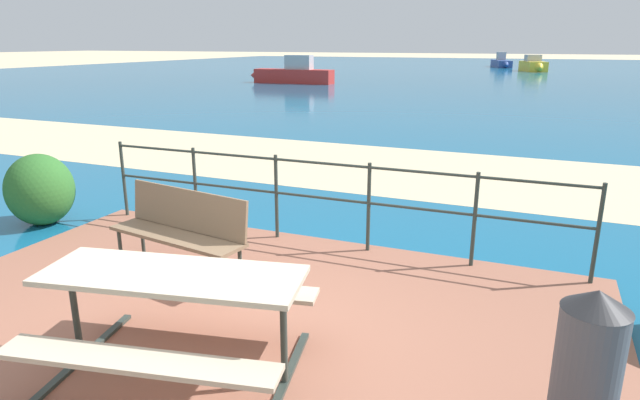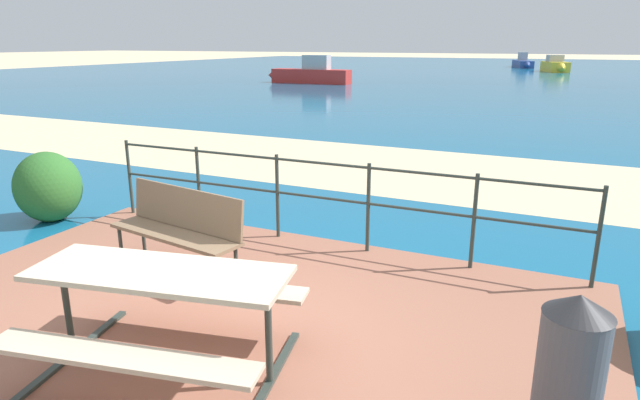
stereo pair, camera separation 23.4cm
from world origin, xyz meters
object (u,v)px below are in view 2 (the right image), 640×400
object	(u,v)px
park_bench	(180,224)
boat_near	(523,63)
picnic_table	(161,297)
boat_mid	(310,74)
boat_far	(555,66)
trash_bin	(570,374)

from	to	relation	value
park_bench	boat_near	bearing A→B (deg)	100.92
picnic_table	park_bench	distance (m)	1.80
picnic_table	boat_near	world-z (taller)	boat_near
park_bench	boat_mid	world-z (taller)	boat_mid
park_bench	boat_far	world-z (taller)	boat_far
park_bench	boat_far	xyz separation A→B (m)	(2.14, 45.95, -0.09)
park_bench	boat_mid	xyz separation A→B (m)	(-10.85, 25.82, -0.04)
picnic_table	boat_far	size ratio (longest dim) A/B	0.51
park_bench	boat_mid	bearing A→B (deg)	122.64
park_bench	trash_bin	world-z (taller)	trash_bin
picnic_table	boat_mid	xyz separation A→B (m)	(-11.87, 27.30, -0.08)
boat_mid	picnic_table	bearing A→B (deg)	113.63
picnic_table	park_bench	xyz separation A→B (m)	(-1.02, 1.48, -0.05)
boat_near	boat_mid	distance (m)	29.19
park_bench	trash_bin	xyz separation A→B (m)	(3.70, -1.15, -0.04)
picnic_table	trash_bin	distance (m)	2.70
picnic_table	park_bench	bearing A→B (deg)	113.37
boat_near	boat_far	distance (m)	7.99
trash_bin	boat_mid	distance (m)	30.65
boat_mid	trash_bin	bearing A→B (deg)	118.48
boat_near	boat_mid	xyz separation A→B (m)	(-9.85, -27.48, 0.12)
park_bench	boat_mid	distance (m)	28.01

